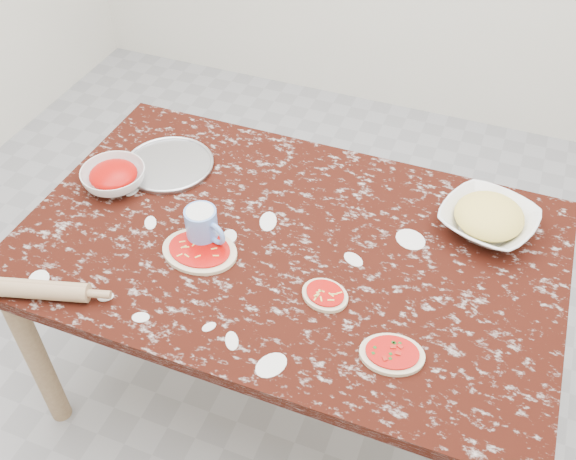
% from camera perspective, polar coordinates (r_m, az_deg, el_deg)
% --- Properties ---
extents(ground, '(4.00, 4.00, 0.00)m').
position_cam_1_polar(ground, '(2.51, -0.00, -13.27)').
color(ground, gray).
extents(worktable, '(1.60, 1.00, 0.75)m').
position_cam_1_polar(worktable, '(1.98, -0.00, -2.77)').
color(worktable, black).
rests_on(worktable, ground).
extents(pizza_tray, '(0.37, 0.37, 0.01)m').
position_cam_1_polar(pizza_tray, '(2.23, -10.47, 5.66)').
color(pizza_tray, '#B2B2B7').
rests_on(pizza_tray, worktable).
extents(sauce_bowl, '(0.23, 0.23, 0.06)m').
position_cam_1_polar(sauce_bowl, '(2.17, -15.12, 4.48)').
color(sauce_bowl, white).
rests_on(sauce_bowl, worktable).
extents(cheese_bowl, '(0.35, 0.35, 0.07)m').
position_cam_1_polar(cheese_bowl, '(2.03, 17.23, 0.78)').
color(cheese_bowl, white).
rests_on(cheese_bowl, worktable).
extents(flour_mug, '(0.14, 0.10, 0.11)m').
position_cam_1_polar(flour_mug, '(1.91, -7.56, 0.42)').
color(flour_mug, '#6B94E2').
rests_on(flour_mug, worktable).
extents(pizza_left, '(0.23, 0.18, 0.02)m').
position_cam_1_polar(pizza_left, '(1.91, -7.81, -1.83)').
color(pizza_left, beige).
rests_on(pizza_left, worktable).
extents(pizza_mid, '(0.16, 0.14, 0.02)m').
position_cam_1_polar(pizza_mid, '(1.78, 3.29, -5.75)').
color(pizza_mid, beige).
rests_on(pizza_mid, worktable).
extents(pizza_right, '(0.19, 0.16, 0.02)m').
position_cam_1_polar(pizza_right, '(1.68, 9.17, -10.77)').
color(pizza_right, beige).
rests_on(pizza_right, worktable).
extents(rolling_pin, '(0.27, 0.12, 0.05)m').
position_cam_1_polar(rolling_pin, '(1.89, -21.03, -4.95)').
color(rolling_pin, tan).
rests_on(rolling_pin, worktable).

